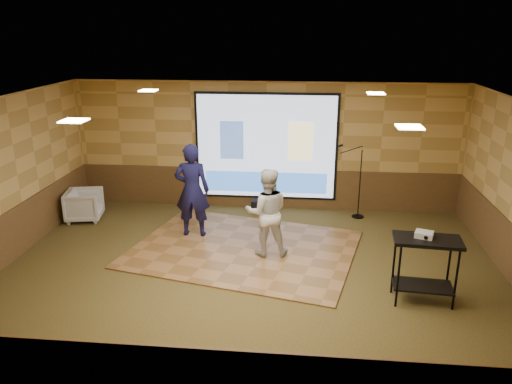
# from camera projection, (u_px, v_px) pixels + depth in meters

# --- Properties ---
(ground) EXTENTS (9.00, 9.00, 0.00)m
(ground) POSITION_uv_depth(u_px,v_px,m) (250.00, 274.00, 8.83)
(ground) COLOR #2B3417
(ground) RESTS_ON ground
(room_shell) EXTENTS (9.04, 7.04, 3.02)m
(room_shell) POSITION_uv_depth(u_px,v_px,m) (250.00, 160.00, 8.17)
(room_shell) COLOR tan
(room_shell) RESTS_ON ground
(wainscot_back) EXTENTS (9.00, 0.04, 0.95)m
(wainscot_back) POSITION_uv_depth(u_px,v_px,m) (266.00, 188.00, 11.97)
(wainscot_back) COLOR #53351B
(wainscot_back) RESTS_ON ground
(wainscot_left) EXTENTS (0.04, 7.00, 0.95)m
(wainscot_left) POSITION_uv_depth(u_px,v_px,m) (6.00, 239.00, 9.10)
(wainscot_left) COLOR #53351B
(wainscot_left) RESTS_ON ground
(projector_screen) EXTENTS (3.32, 0.06, 2.52)m
(projector_screen) POSITION_uv_depth(u_px,v_px,m) (266.00, 148.00, 11.61)
(projector_screen) COLOR black
(projector_screen) RESTS_ON room_shell
(downlight_nw) EXTENTS (0.32, 0.32, 0.02)m
(downlight_nw) POSITION_uv_depth(u_px,v_px,m) (148.00, 90.00, 9.80)
(downlight_nw) COLOR #FFE5BF
(downlight_nw) RESTS_ON room_shell
(downlight_ne) EXTENTS (0.32, 0.32, 0.02)m
(downlight_ne) POSITION_uv_depth(u_px,v_px,m) (376.00, 93.00, 9.39)
(downlight_ne) COLOR #FFE5BF
(downlight_ne) RESTS_ON room_shell
(downlight_sw) EXTENTS (0.32, 0.32, 0.02)m
(downlight_sw) POSITION_uv_depth(u_px,v_px,m) (74.00, 121.00, 6.68)
(downlight_sw) COLOR #FFE5BF
(downlight_sw) RESTS_ON room_shell
(downlight_se) EXTENTS (0.32, 0.32, 0.02)m
(downlight_se) POSITION_uv_depth(u_px,v_px,m) (410.00, 127.00, 6.27)
(downlight_se) COLOR #FFE5BF
(downlight_se) RESTS_ON room_shell
(dance_floor) EXTENTS (4.81, 4.06, 0.03)m
(dance_floor) POSITION_uv_depth(u_px,v_px,m) (244.00, 249.00, 9.80)
(dance_floor) COLOR olive
(dance_floor) RESTS_ON ground
(player_left) EXTENTS (0.72, 0.48, 1.94)m
(player_left) POSITION_uv_depth(u_px,v_px,m) (192.00, 190.00, 10.14)
(player_left) COLOR #14133C
(player_left) RESTS_ON dance_floor
(player_right) EXTENTS (0.90, 0.75, 1.68)m
(player_right) POSITION_uv_depth(u_px,v_px,m) (267.00, 212.00, 9.30)
(player_right) COLOR beige
(player_right) RESTS_ON dance_floor
(av_table) EXTENTS (1.02, 0.54, 1.08)m
(av_table) POSITION_uv_depth(u_px,v_px,m) (426.00, 257.00, 7.74)
(av_table) COLOR black
(av_table) RESTS_ON ground
(projector) EXTENTS (0.33, 0.30, 0.09)m
(projector) POSITION_uv_depth(u_px,v_px,m) (424.00, 234.00, 7.68)
(projector) COLOR silver
(projector) RESTS_ON av_table
(mic_stand) EXTENTS (0.67, 0.27, 1.71)m
(mic_stand) POSITION_uv_depth(u_px,v_px,m) (356.00, 197.00, 11.32)
(mic_stand) COLOR black
(mic_stand) RESTS_ON ground
(banquet_chair) EXTENTS (0.89, 0.88, 0.70)m
(banquet_chair) POSITION_uv_depth(u_px,v_px,m) (84.00, 205.00, 11.21)
(banquet_chair) COLOR gray
(banquet_chair) RESTS_ON ground
(duffel_bag) EXTENTS (0.51, 0.40, 0.28)m
(duffel_bag) POSITION_uv_depth(u_px,v_px,m) (262.00, 207.00, 11.72)
(duffel_bag) COLOR black
(duffel_bag) RESTS_ON ground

